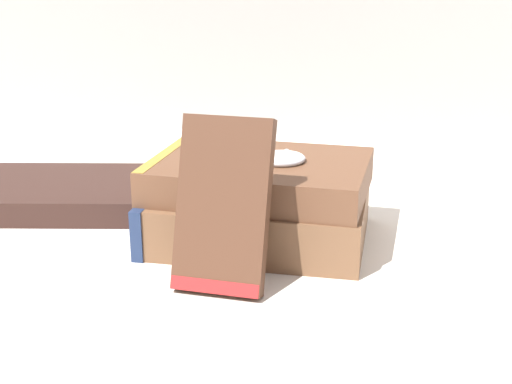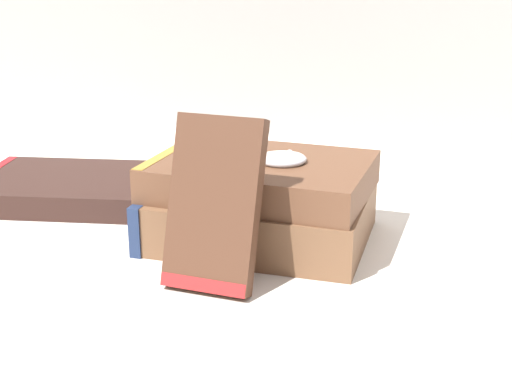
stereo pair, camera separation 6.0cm
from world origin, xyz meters
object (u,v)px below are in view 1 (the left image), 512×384
(pocket_watch, at_px, (281,158))
(book_flat_top, at_px, (255,175))
(book_side_left, at_px, (63,193))
(book_leaning_front, at_px, (223,211))
(reading_glasses, at_px, (222,187))
(book_flat_bottom, at_px, (253,216))

(pocket_watch, bearing_deg, book_flat_top, -179.81)
(book_side_left, bearing_deg, book_leaning_front, -46.32)
(book_leaning_front, bearing_deg, reading_glasses, 107.69)
(book_leaning_front, height_order, reading_glasses, book_leaning_front)
(book_leaning_front, bearing_deg, book_flat_top, 90.66)
(book_leaning_front, height_order, pocket_watch, book_leaning_front)
(pocket_watch, bearing_deg, book_side_left, 171.24)
(book_flat_bottom, distance_m, book_side_left, 0.25)
(book_side_left, relative_size, book_leaning_front, 1.83)
(book_flat_top, distance_m, book_leaning_front, 0.12)
(book_leaning_front, relative_size, reading_glasses, 1.54)
(book_flat_bottom, height_order, book_side_left, book_flat_bottom)
(book_flat_bottom, bearing_deg, book_flat_top, 77.04)
(book_flat_top, bearing_deg, book_leaning_front, -90.05)
(book_flat_top, height_order, book_side_left, book_flat_top)
(book_flat_bottom, xyz_separation_m, pocket_watch, (0.03, 0.00, 0.06))
(book_side_left, bearing_deg, reading_glasses, 19.34)
(book_flat_bottom, height_order, reading_glasses, book_flat_bottom)
(book_flat_top, bearing_deg, pocket_watch, -0.52)
(book_flat_top, xyz_separation_m, pocket_watch, (0.03, 0.00, 0.02))
(reading_glasses, bearing_deg, book_flat_top, -62.32)
(book_side_left, xyz_separation_m, book_leaning_front, (0.25, -0.16, 0.06))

